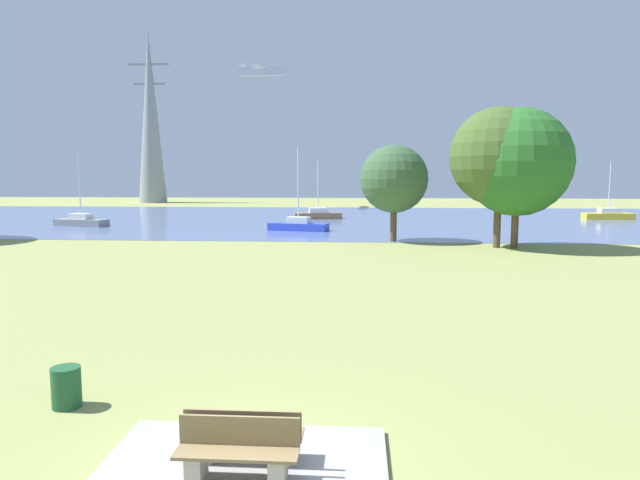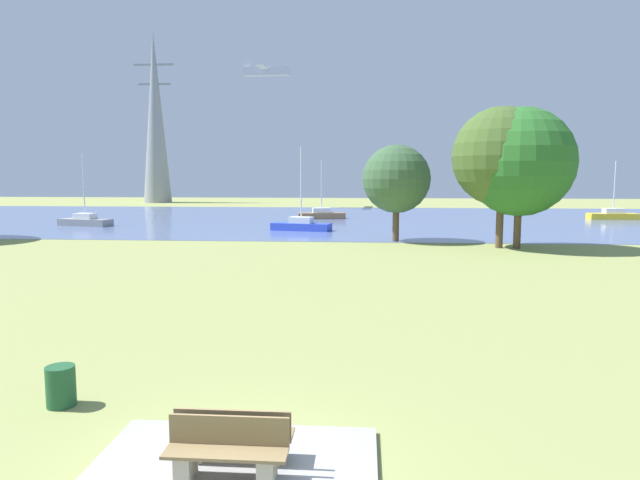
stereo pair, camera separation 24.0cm
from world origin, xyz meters
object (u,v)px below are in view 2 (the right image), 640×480
(bench_facing_water, at_px, (235,438))
(electricity_pylon, at_px, (155,117))
(sailboat_yellow, at_px, (613,215))
(tree_west_near, at_px, (520,162))
(sailboat_gray, at_px, (85,221))
(sailboat_blue, at_px, (301,225))
(tree_east_near, at_px, (396,179))
(litter_bin, at_px, (61,386))
(sailboat_brown, at_px, (321,214))
(tree_west_far, at_px, (502,157))
(bench_facing_inland, at_px, (227,455))
(light_aircraft, at_px, (266,71))

(bench_facing_water, relative_size, electricity_pylon, 0.07)
(sailboat_yellow, bearing_deg, tree_west_near, -123.05)
(sailboat_gray, height_order, sailboat_blue, sailboat_blue)
(sailboat_yellow, height_order, tree_east_near, tree_east_near)
(litter_bin, distance_m, sailboat_brown, 47.82)
(sailboat_brown, height_order, electricity_pylon, electricity_pylon)
(sailboat_yellow, relative_size, tree_west_far, 0.68)
(litter_bin, distance_m, sailboat_blue, 35.33)
(litter_bin, height_order, sailboat_blue, sailboat_blue)
(bench_facing_inland, bearing_deg, light_aircraft, 99.30)
(sailboat_yellow, xyz_separation_m, sailboat_gray, (-49.49, -11.22, 0.01))
(sailboat_gray, relative_size, tree_east_near, 0.97)
(bench_facing_water, distance_m, light_aircraft, 72.56)
(sailboat_yellow, relative_size, electricity_pylon, 0.22)
(bench_facing_water, distance_m, sailboat_gray, 46.08)
(sailboat_blue, xyz_separation_m, tree_west_far, (13.41, -9.80, 5.12))
(litter_bin, distance_m, tree_west_near, 29.95)
(bench_facing_inland, distance_m, tree_east_near, 31.58)
(sailboat_gray, height_order, light_aircraft, light_aircraft)
(sailboat_yellow, xyz_separation_m, electricity_pylon, (-58.35, 30.60, 13.12))
(tree_east_near, distance_m, electricity_pylon, 63.19)
(litter_bin, height_order, light_aircraft, light_aircraft)
(bench_facing_inland, bearing_deg, sailboat_brown, 92.84)
(bench_facing_water, relative_size, tree_west_near, 0.21)
(litter_bin, height_order, electricity_pylon, electricity_pylon)
(bench_facing_inland, distance_m, sailboat_gray, 46.55)
(bench_facing_water, height_order, sailboat_blue, sailboat_blue)
(sailboat_blue, bearing_deg, bench_facing_inland, -85.21)
(bench_facing_water, height_order, bench_facing_inland, same)
(tree_west_far, bearing_deg, sailboat_blue, 143.84)
(sailboat_gray, height_order, tree_west_far, tree_west_far)
(sailboat_brown, distance_m, tree_west_near, 26.78)
(tree_west_far, bearing_deg, tree_east_near, 154.27)
(bench_facing_water, bearing_deg, sailboat_yellow, 62.40)
(bench_facing_inland, relative_size, sailboat_blue, 0.27)
(bench_facing_inland, relative_size, sailboat_brown, 0.31)
(sailboat_brown, bearing_deg, sailboat_gray, -154.24)
(tree_east_near, relative_size, tree_west_near, 0.76)
(bench_facing_water, height_order, light_aircraft, light_aircraft)
(litter_bin, distance_m, sailboat_yellow, 58.13)
(tree_east_near, distance_m, tree_west_near, 7.96)
(electricity_pylon, bearing_deg, light_aircraft, -32.07)
(bench_facing_water, distance_m, sailboat_blue, 37.51)
(bench_facing_water, xyz_separation_m, tree_west_near, (11.26, 27.39, 4.79))
(bench_facing_inland, xyz_separation_m, sailboat_brown, (-2.50, 50.39, -0.02))
(litter_bin, xyz_separation_m, sailboat_yellow, (30.80, 49.31, 0.05))
(sailboat_gray, relative_size, light_aircraft, 0.75)
(tree_west_far, bearing_deg, bench_facing_water, -110.37)
(litter_bin, bearing_deg, electricity_pylon, 109.02)
(sailboat_gray, distance_m, sailboat_brown, 22.36)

